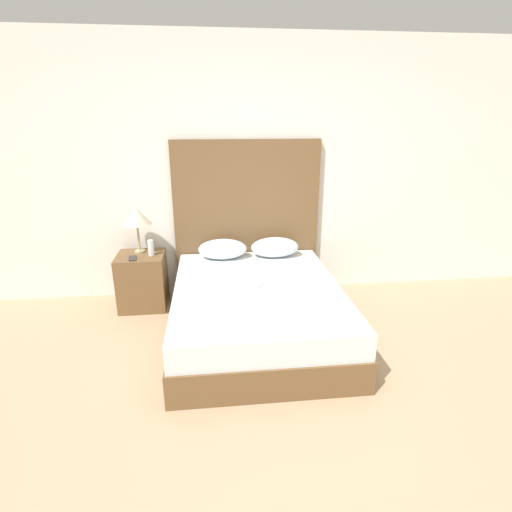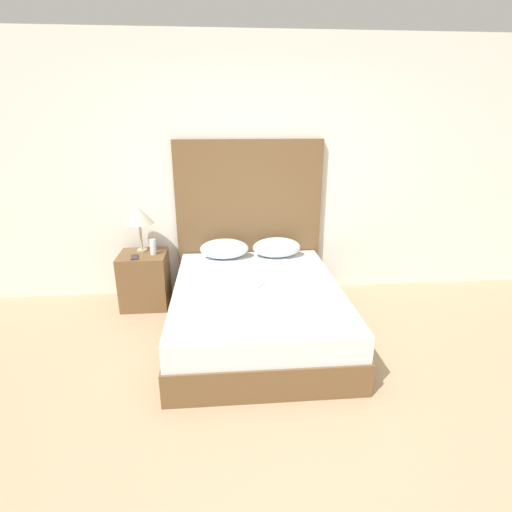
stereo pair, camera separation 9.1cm
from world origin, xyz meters
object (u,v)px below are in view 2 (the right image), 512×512
at_px(bed, 257,311).
at_px(nightstand, 145,279).
at_px(phone_on_bed, 259,284).
at_px(phone_on_nightstand, 135,257).
at_px(table_lamp, 139,216).

bearing_deg(bed, nightstand, 147.51).
bearing_deg(phone_on_bed, phone_on_nightstand, 154.23).
xyz_separation_m(phone_on_bed, nightstand, (-1.14, 0.69, -0.20)).
relative_size(bed, table_lamp, 4.05).
xyz_separation_m(bed, phone_on_bed, (0.02, 0.03, 0.25)).
height_order(bed, phone_on_bed, phone_on_bed).
bearing_deg(nightstand, phone_on_bed, -31.11).
relative_size(phone_on_bed, phone_on_nightstand, 1.02).
bearing_deg(phone_on_bed, table_lamp, 146.07).
height_order(bed, phone_on_nightstand, phone_on_nightstand).
bearing_deg(phone_on_nightstand, phone_on_bed, -25.77).
bearing_deg(phone_on_nightstand, bed, -27.15).
bearing_deg(table_lamp, nightstand, -80.66).
xyz_separation_m(nightstand, phone_on_nightstand, (-0.05, -0.11, 0.29)).
xyz_separation_m(nightstand, table_lamp, (-0.01, 0.09, 0.66)).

